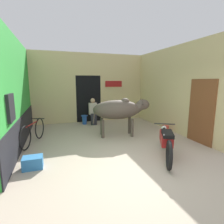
# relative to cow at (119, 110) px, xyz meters

# --- Properties ---
(ground_plane) EXTENTS (30.00, 30.00, 0.00)m
(ground_plane) POSITION_rel_cow_xyz_m (-0.51, -2.49, -0.98)
(ground_plane) COLOR tan
(wall_left_shopfront) EXTENTS (0.25, 5.15, 3.33)m
(wall_left_shopfront) POSITION_rel_cow_xyz_m (-3.32, 0.07, 0.63)
(wall_left_shopfront) COLOR green
(wall_left_shopfront) RESTS_ON ground_plane
(wall_back_with_doorway) EXTENTS (5.46, 0.93, 3.33)m
(wall_back_with_doorway) POSITION_rel_cow_xyz_m (-0.54, 2.92, 0.49)
(wall_back_with_doorway) COLOR #D1BC84
(wall_back_with_doorway) RESTS_ON ground_plane
(wall_right_with_door) EXTENTS (0.22, 5.15, 3.33)m
(wall_right_with_door) POSITION_rel_cow_xyz_m (2.31, 0.03, 0.67)
(wall_right_with_door) COLOR #D1BC84
(wall_right_with_door) RESTS_ON ground_plane
(cow) EXTENTS (2.15, 1.03, 1.41)m
(cow) POSITION_rel_cow_xyz_m (0.00, 0.00, 0.00)
(cow) COLOR #4C4238
(cow) RESTS_ON ground_plane
(motorcycle_near) EXTENTS (1.08, 1.83, 0.79)m
(motorcycle_near) POSITION_rel_cow_xyz_m (0.50, -2.14, -0.53)
(motorcycle_near) COLOR black
(motorcycle_near) RESTS_ON ground_plane
(bicycle) EXTENTS (0.64, 1.72, 0.75)m
(bicycle) POSITION_rel_cow_xyz_m (-2.93, 0.09, -0.60)
(bicycle) COLOR black
(bicycle) RESTS_ON ground_plane
(shopkeeper_seated) EXTENTS (0.37, 0.34, 1.22)m
(shopkeeper_seated) POSITION_rel_cow_xyz_m (-0.54, 1.98, -0.33)
(shopkeeper_seated) COLOR #282833
(shopkeeper_seated) RESTS_ON ground_plane
(plastic_stool) EXTENTS (0.30, 0.30, 0.42)m
(plastic_stool) POSITION_rel_cow_xyz_m (-0.92, 2.14, -0.76)
(plastic_stool) COLOR #2856B2
(plastic_stool) RESTS_ON ground_plane
(crate) EXTENTS (0.44, 0.32, 0.28)m
(crate) POSITION_rel_cow_xyz_m (-2.80, -1.69, -0.84)
(crate) COLOR teal
(crate) RESTS_ON ground_plane
(bucket) EXTENTS (0.26, 0.26, 0.26)m
(bucket) POSITION_rel_cow_xyz_m (1.91, -0.17, -0.85)
(bucket) COLOR #C63D33
(bucket) RESTS_ON ground_plane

